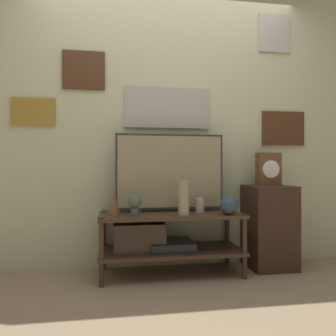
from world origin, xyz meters
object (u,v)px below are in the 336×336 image
(vase_round_glass, at_px, (229,205))
(television, at_px, (170,172))
(mantel_clock, at_px, (268,169))
(candle_jar, at_px, (200,205))
(decorative_bust, at_px, (134,203))
(vase_slim_bronze, at_px, (114,203))
(vase_tall_ceramic, at_px, (184,198))

(vase_round_glass, bearing_deg, television, 148.60)
(vase_round_glass, xyz_separation_m, mantel_clock, (0.46, 0.24, 0.30))
(candle_jar, bearing_deg, decorative_bust, -167.03)
(vase_slim_bronze, distance_m, vase_tall_ceramic, 0.56)
(mantel_clock, bearing_deg, vase_round_glass, -152.64)
(vase_round_glass, xyz_separation_m, candle_jar, (-0.20, 0.16, -0.01))
(decorative_bust, bearing_deg, television, 36.30)
(television, bearing_deg, vase_round_glass, -31.40)
(vase_round_glass, bearing_deg, vase_slim_bronze, 172.44)
(television, bearing_deg, decorative_bust, -143.70)
(vase_tall_ceramic, distance_m, decorative_bust, 0.39)
(vase_tall_ceramic, bearing_deg, candle_jar, 41.58)
(candle_jar, distance_m, mantel_clock, 0.74)
(vase_slim_bronze, bearing_deg, television, 16.91)
(television, xyz_separation_m, candle_jar, (0.24, -0.11, -0.29))
(vase_slim_bronze, xyz_separation_m, candle_jar, (0.73, 0.04, -0.03))
(vase_slim_bronze, distance_m, decorative_bust, 0.18)
(vase_slim_bronze, bearing_deg, vase_tall_ceramic, -11.96)
(television, distance_m, decorative_bust, 0.47)
(vase_slim_bronze, height_order, mantel_clock, mantel_clock)
(vase_round_glass, height_order, mantel_clock, mantel_clock)
(television, height_order, candle_jar, television)
(vase_slim_bronze, relative_size, candle_jar, 1.53)
(vase_tall_ceramic, relative_size, mantel_clock, 0.93)
(vase_slim_bronze, relative_size, vase_round_glass, 1.26)
(television, height_order, vase_slim_bronze, television)
(vase_round_glass, distance_m, candle_jar, 0.26)
(decorative_bust, relative_size, mantel_clock, 0.59)
(vase_tall_ceramic, xyz_separation_m, vase_round_glass, (0.38, -0.01, -0.06))
(decorative_bust, bearing_deg, vase_round_glass, -2.37)
(vase_slim_bronze, xyz_separation_m, decorative_bust, (0.16, -0.09, 0.01))
(vase_tall_ceramic, distance_m, candle_jar, 0.25)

